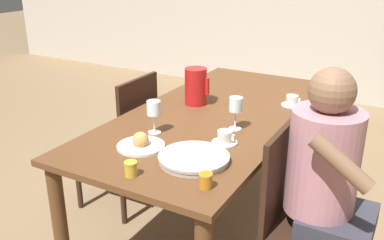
# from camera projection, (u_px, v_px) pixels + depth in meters

# --- Properties ---
(ground_plane) EXTENTS (20.00, 20.00, 0.00)m
(ground_plane) POSITION_uv_depth(u_px,v_px,m) (214.00, 227.00, 2.69)
(ground_plane) COLOR #7F6647
(dining_table) EXTENTS (0.88, 1.86, 0.77)m
(dining_table) POSITION_uv_depth(u_px,v_px,m) (216.00, 129.00, 2.45)
(dining_table) COLOR brown
(dining_table) RESTS_ON ground_plane
(chair_person_side) EXTENTS (0.42, 0.42, 0.91)m
(chair_person_side) POSITION_uv_depth(u_px,v_px,m) (302.00, 221.00, 1.90)
(chair_person_side) COLOR #331E14
(chair_person_side) RESTS_ON ground_plane
(chair_opposite) EXTENTS (0.42, 0.42, 0.91)m
(chair_opposite) POSITION_uv_depth(u_px,v_px,m) (124.00, 139.00, 2.75)
(chair_opposite) COLOR #331E14
(chair_opposite) RESTS_ON ground_plane
(person_seated) EXTENTS (0.39, 0.41, 1.19)m
(person_seated) POSITION_uv_depth(u_px,v_px,m) (329.00, 180.00, 1.81)
(person_seated) COLOR #33333D
(person_seated) RESTS_ON ground_plane
(red_pitcher) EXTENTS (0.16, 0.13, 0.22)m
(red_pitcher) POSITION_uv_depth(u_px,v_px,m) (196.00, 86.00, 2.51)
(red_pitcher) COLOR red
(red_pitcher) RESTS_ON dining_table
(wine_glass_water) EXTENTS (0.07, 0.07, 0.17)m
(wine_glass_water) POSITION_uv_depth(u_px,v_px,m) (236.00, 106.00, 2.14)
(wine_glass_water) COLOR white
(wine_glass_water) RESTS_ON dining_table
(wine_glass_juice) EXTENTS (0.07, 0.07, 0.17)m
(wine_glass_juice) POSITION_uv_depth(u_px,v_px,m) (154.00, 110.00, 2.09)
(wine_glass_juice) COLOR white
(wine_glass_juice) RESTS_ON dining_table
(teacup_near_person) EXTENTS (0.12, 0.12, 0.06)m
(teacup_near_person) POSITION_uv_depth(u_px,v_px,m) (225.00, 138.00, 2.01)
(teacup_near_person) COLOR silver
(teacup_near_person) RESTS_ON dining_table
(teacup_across) EXTENTS (0.12, 0.12, 0.06)m
(teacup_across) POSITION_uv_depth(u_px,v_px,m) (292.00, 101.00, 2.51)
(teacup_across) COLOR silver
(teacup_across) RESTS_ON dining_table
(serving_tray) EXTENTS (0.31, 0.31, 0.03)m
(serving_tray) POSITION_uv_depth(u_px,v_px,m) (194.00, 158.00, 1.84)
(serving_tray) COLOR #B7B2A8
(serving_tray) RESTS_ON dining_table
(bread_plate) EXTENTS (0.22, 0.22, 0.08)m
(bread_plate) POSITION_uv_depth(u_px,v_px,m) (141.00, 143.00, 1.97)
(bread_plate) COLOR silver
(bread_plate) RESTS_ON dining_table
(jam_jar_amber) EXTENTS (0.05, 0.05, 0.06)m
(jam_jar_amber) POSITION_uv_depth(u_px,v_px,m) (131.00, 168.00, 1.71)
(jam_jar_amber) COLOR gold
(jam_jar_amber) RESTS_ON dining_table
(jam_jar_red) EXTENTS (0.05, 0.05, 0.06)m
(jam_jar_red) POSITION_uv_depth(u_px,v_px,m) (206.00, 180.00, 1.62)
(jam_jar_red) COLOR #C67A1E
(jam_jar_red) RESTS_ON dining_table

